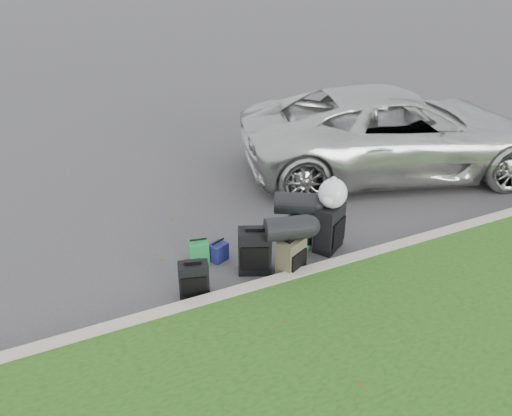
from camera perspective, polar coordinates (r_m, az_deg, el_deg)
name	(u,v)px	position (r m, az deg, el deg)	size (l,w,h in m)	color
ground	(268,245)	(7.47, 1.36, -4.23)	(120.00, 120.00, 0.00)	#383535
curb	(302,276)	(6.70, 5.25, -7.71)	(120.00, 0.18, 0.15)	#9E937F
suv	(395,132)	(10.06, 15.62, 8.42)	(2.71, 5.89, 1.64)	#B7B7B2
suitcase_small_black	(194,280)	(6.38, -7.11, -8.12)	(0.38, 0.21, 0.47)	black
suitcase_large_black_left	(255,251)	(6.72, -0.14, -4.94)	(0.45, 0.27, 0.64)	black
suitcase_olive	(291,257)	(6.72, 4.03, -5.58)	(0.39, 0.24, 0.53)	#3B3826
suitcase_teal	(297,233)	(7.25, 4.76, -2.88)	(0.38, 0.23, 0.55)	#53A3A7
suitcase_large_black_right	(329,228)	(7.29, 8.36, -2.23)	(0.47, 0.28, 0.70)	black
tote_green	(199,251)	(7.08, -6.56, -4.93)	(0.27, 0.21, 0.30)	#1B7D39
tote_navy	(218,252)	(7.09, -4.33, -5.01)	(0.24, 0.19, 0.26)	navy
duffel_left	(288,228)	(6.53, 3.63, -2.33)	(0.32, 0.32, 0.59)	black
duffel_right	(295,204)	(7.12, 4.45, 0.52)	(0.32, 0.32, 0.57)	black
trash_bag	(333,193)	(7.02, 8.77, 1.66)	(0.41, 0.41, 0.41)	silver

